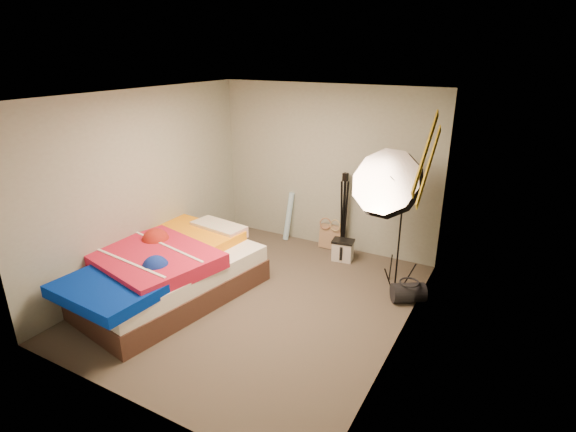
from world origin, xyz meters
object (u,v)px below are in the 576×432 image
Objects in this scene: camera_case at (343,251)px; photo_umbrella at (388,185)px; wrapping_roll at (289,216)px; camera_tripod at (344,208)px; bed at (164,271)px; duffel_bag at (408,293)px; tote_bag at (331,237)px.

camera_case is 1.48m from photo_umbrella.
camera_tripod reaches higher than wrapping_roll.
camera_tripod is (-0.84, 0.70, -0.65)m from photo_umbrella.
wrapping_roll is 0.30× the size of bed.
duffel_bag is at bearing -33.93° from photo_umbrella.
camera_tripod is at bearing 57.08° from bed.
tote_bag is at bearing 113.31° from duffel_bag.
tote_bag is 0.47× the size of wrapping_roll.
wrapping_roll reaches higher than duffel_bag.
camera_case is (0.33, -0.32, -0.04)m from tote_bag.
wrapping_roll is 1.95× the size of duffel_bag.
camera_case is 0.65m from camera_tripod.
wrapping_roll is 1.02m from camera_tripod.
camera_case is at bearing -16.18° from wrapping_roll.
bed reaches higher than duffel_bag.
duffel_bag is 0.15× the size of bed.
bed reaches higher than tote_bag.
camera_tripod is (0.97, -0.03, 0.33)m from wrapping_roll.
wrapping_roll is (-0.76, 0.00, 0.21)m from tote_bag.
photo_umbrella reaches higher than bed.
tote_bag is 0.19× the size of photo_umbrella.
photo_umbrella reaches higher than camera_case.
duffel_bag is 0.32× the size of camera_tripod.
photo_umbrella is at bearing -21.90° from wrapping_roll.
camera_case is 1.36m from duffel_bag.
duffel_bag is at bearing -34.63° from tote_bag.
photo_umbrella is at bearing -37.77° from camera_case.
camera_tripod is at bearing 105.20° from camera_case.
duffel_bag is at bearing -24.47° from wrapping_roll.
bed is (-1.61, -2.01, 0.19)m from camera_case.
photo_umbrella is at bearing 34.51° from bed.
camera_case is at bearing 150.29° from photo_umbrella.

